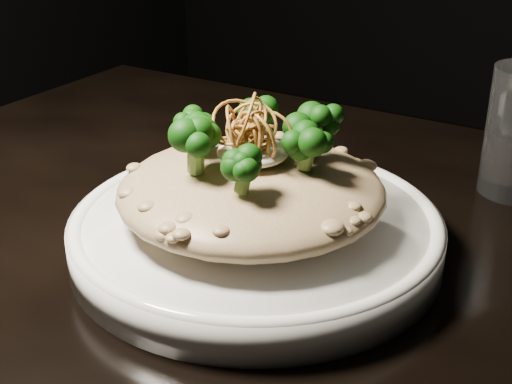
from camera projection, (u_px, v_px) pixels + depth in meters
The scene contains 6 objects.
table at pixel (311, 355), 0.61m from camera, with size 1.10×0.80×0.75m.
plate at pixel (256, 234), 0.60m from camera, with size 0.31×0.31×0.03m, color white.
risotto at pixel (251, 190), 0.58m from camera, with size 0.22×0.22×0.05m, color brown.
broccoli at pixel (255, 135), 0.56m from camera, with size 0.14×0.14×0.05m, color black, non-canonical shape.
cheese at pixel (253, 152), 0.57m from camera, with size 0.06×0.06×0.02m, color silver.
shallots at pixel (250, 122), 0.56m from camera, with size 0.06×0.06×0.04m, color brown, non-canonical shape.
Camera 1 is at (0.22, -0.44, 1.06)m, focal length 50.00 mm.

